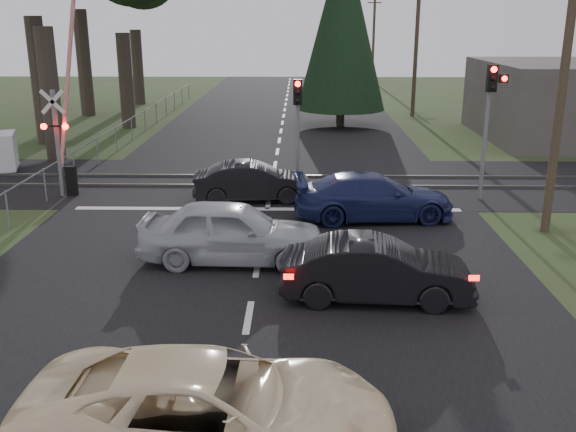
{
  "coord_description": "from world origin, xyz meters",
  "views": [
    {
      "loc": [
        1.08,
        -12.51,
        6.15
      ],
      "look_at": [
        0.79,
        3.23,
        1.3
      ],
      "focal_mm": 40.0,
      "sensor_mm": 36.0,
      "label": 1
    }
  ],
  "objects_px": {
    "cream_coupe": "(209,410)",
    "blue_sedan": "(374,197)",
    "crossing_signal": "(64,140)",
    "traffic_signal_center": "(298,116)",
    "utility_pole_mid": "(416,42)",
    "dark_hatchback": "(376,270)",
    "utility_pole_far": "(374,34)",
    "utility_pole_near": "(564,72)",
    "dark_car_far": "(253,182)",
    "silver_car": "(232,232)",
    "traffic_signal_right": "(490,106)"
  },
  "relations": [
    {
      "from": "crossing_signal",
      "to": "utility_pole_far",
      "type": "height_order",
      "value": "utility_pole_far"
    },
    {
      "from": "crossing_signal",
      "to": "cream_coupe",
      "type": "xyz_separation_m",
      "value": [
        7.07,
        -14.31,
        -1.31
      ]
    },
    {
      "from": "traffic_signal_center",
      "to": "utility_pole_far",
      "type": "xyz_separation_m",
      "value": [
        7.5,
        44.32,
        1.92
      ]
    },
    {
      "from": "traffic_signal_center",
      "to": "cream_coupe",
      "type": "distance_m",
      "value": 15.39
    },
    {
      "from": "utility_pole_far",
      "to": "cream_coupe",
      "type": "height_order",
      "value": "utility_pole_far"
    },
    {
      "from": "cream_coupe",
      "to": "blue_sedan",
      "type": "height_order",
      "value": "cream_coupe"
    },
    {
      "from": "traffic_signal_right",
      "to": "traffic_signal_center",
      "type": "relative_size",
      "value": 1.15
    },
    {
      "from": "utility_pole_near",
      "to": "cream_coupe",
      "type": "height_order",
      "value": "utility_pole_near"
    },
    {
      "from": "dark_hatchback",
      "to": "silver_car",
      "type": "distance_m",
      "value": 4.22
    },
    {
      "from": "dark_car_far",
      "to": "utility_pole_mid",
      "type": "bearing_deg",
      "value": -28.51
    },
    {
      "from": "traffic_signal_center",
      "to": "cream_coupe",
      "type": "relative_size",
      "value": 0.76
    },
    {
      "from": "utility_pole_near",
      "to": "blue_sedan",
      "type": "height_order",
      "value": "utility_pole_near"
    },
    {
      "from": "traffic_signal_center",
      "to": "utility_pole_mid",
      "type": "relative_size",
      "value": 0.46
    },
    {
      "from": "crossing_signal",
      "to": "dark_car_far",
      "type": "relative_size",
      "value": 1.69
    },
    {
      "from": "utility_pole_near",
      "to": "cream_coupe",
      "type": "bearing_deg",
      "value": -129.57
    },
    {
      "from": "crossing_signal",
      "to": "traffic_signal_center",
      "type": "bearing_deg",
      "value": 6.15
    },
    {
      "from": "blue_sedan",
      "to": "cream_coupe",
      "type": "bearing_deg",
      "value": 157.31
    },
    {
      "from": "utility_pole_mid",
      "to": "silver_car",
      "type": "height_order",
      "value": "utility_pole_mid"
    },
    {
      "from": "crossing_signal",
      "to": "dark_car_far",
      "type": "bearing_deg",
      "value": -4.23
    },
    {
      "from": "utility_pole_far",
      "to": "dark_hatchback",
      "type": "xyz_separation_m",
      "value": [
        -5.67,
        -54.0,
        -4.02
      ]
    },
    {
      "from": "utility_pole_far",
      "to": "dark_hatchback",
      "type": "bearing_deg",
      "value": -95.99
    },
    {
      "from": "dark_hatchback",
      "to": "traffic_signal_center",
      "type": "bearing_deg",
      "value": 13.88
    },
    {
      "from": "traffic_signal_right",
      "to": "dark_car_far",
      "type": "bearing_deg",
      "value": -178.7
    },
    {
      "from": "utility_pole_far",
      "to": "utility_pole_near",
      "type": "bearing_deg",
      "value": -90.0
    },
    {
      "from": "traffic_signal_center",
      "to": "silver_car",
      "type": "distance_m",
      "value": 7.79
    },
    {
      "from": "cream_coupe",
      "to": "blue_sedan",
      "type": "distance_m",
      "value": 12.28
    },
    {
      "from": "utility_pole_near",
      "to": "blue_sedan",
      "type": "relative_size",
      "value": 1.78
    },
    {
      "from": "utility_pole_mid",
      "to": "blue_sedan",
      "type": "relative_size",
      "value": 1.78
    },
    {
      "from": "traffic_signal_center",
      "to": "traffic_signal_right",
      "type": "bearing_deg",
      "value": -10.41
    },
    {
      "from": "crossing_signal",
      "to": "cream_coupe",
      "type": "bearing_deg",
      "value": -63.7
    },
    {
      "from": "blue_sedan",
      "to": "silver_car",
      "type": "bearing_deg",
      "value": 127.69
    },
    {
      "from": "utility_pole_near",
      "to": "utility_pole_far",
      "type": "height_order",
      "value": "same"
    },
    {
      "from": "utility_pole_near",
      "to": "cream_coupe",
      "type": "distance_m",
      "value": 14.22
    },
    {
      "from": "utility_pole_far",
      "to": "dark_car_far",
      "type": "distance_m",
      "value": 46.77
    },
    {
      "from": "utility_pole_mid",
      "to": "cream_coupe",
      "type": "xyz_separation_m",
      "value": [
        -8.7,
        -34.53,
        -3.97
      ]
    },
    {
      "from": "dark_hatchback",
      "to": "blue_sedan",
      "type": "distance_m",
      "value": 6.23
    },
    {
      "from": "utility_pole_near",
      "to": "traffic_signal_right",
      "type": "bearing_deg",
      "value": 105.34
    },
    {
      "from": "traffic_signal_center",
      "to": "dark_car_far",
      "type": "relative_size",
      "value": 0.99
    },
    {
      "from": "utility_pole_far",
      "to": "traffic_signal_right",
      "type": "bearing_deg",
      "value": -91.2
    },
    {
      "from": "utility_pole_near",
      "to": "traffic_signal_center",
      "type": "bearing_deg",
      "value": 148.05
    },
    {
      "from": "blue_sedan",
      "to": "dark_hatchback",
      "type": "bearing_deg",
      "value": 168.91
    },
    {
      "from": "traffic_signal_right",
      "to": "utility_pole_mid",
      "type": "height_order",
      "value": "utility_pole_mid"
    },
    {
      "from": "crossing_signal",
      "to": "utility_pole_mid",
      "type": "relative_size",
      "value": 0.77
    },
    {
      "from": "traffic_signal_right",
      "to": "dark_car_far",
      "type": "height_order",
      "value": "traffic_signal_right"
    },
    {
      "from": "blue_sedan",
      "to": "dark_car_far",
      "type": "distance_m",
      "value": 4.52
    },
    {
      "from": "crossing_signal",
      "to": "dark_hatchback",
      "type": "xyz_separation_m",
      "value": [
        10.1,
        -8.79,
        -1.35
      ]
    },
    {
      "from": "traffic_signal_center",
      "to": "blue_sedan",
      "type": "height_order",
      "value": "traffic_signal_center"
    },
    {
      "from": "crossing_signal",
      "to": "dark_hatchback",
      "type": "height_order",
      "value": "crossing_signal"
    },
    {
      "from": "utility_pole_far",
      "to": "dark_car_far",
      "type": "relative_size",
      "value": 2.18
    },
    {
      "from": "dark_hatchback",
      "to": "blue_sedan",
      "type": "xyz_separation_m",
      "value": [
        0.62,
        6.2,
        0.02
      ]
    }
  ]
}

